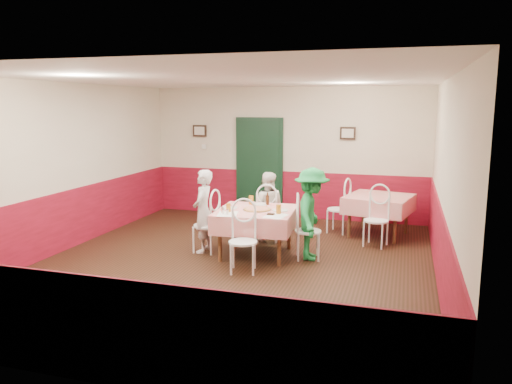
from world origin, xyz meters
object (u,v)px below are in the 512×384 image
(chair_far, at_px, (267,217))
(beer_bottle, at_px, (267,199))
(second_table, at_px, (378,216))
(chair_near, at_px, (243,242))
(glass_c, at_px, (251,200))
(main_table, at_px, (256,233))
(chair_second_b, at_px, (376,221))
(chair_left, at_px, (206,226))
(chair_second_a, at_px, (338,210))
(diner_right, at_px, (312,214))
(glass_b, at_px, (279,209))
(glass_a, at_px, (228,208))
(diner_far, at_px, (267,207))
(diner_left, at_px, (203,211))
(chair_right, at_px, (308,231))
(wallet, at_px, (271,214))
(pizza, at_px, (257,209))

(chair_far, height_order, beer_bottle, beer_bottle)
(chair_far, bearing_deg, second_table, -167.29)
(second_table, bearing_deg, chair_near, -123.23)
(glass_c, bearing_deg, main_table, -62.50)
(second_table, distance_m, chair_second_b, 0.75)
(beer_bottle, bearing_deg, main_table, -99.81)
(chair_left, relative_size, chair_far, 1.00)
(chair_second_a, relative_size, diner_right, 0.61)
(glass_b, xyz_separation_m, beer_bottle, (-0.35, 0.61, 0.03))
(glass_a, bearing_deg, glass_c, 77.06)
(main_table, bearing_deg, diner_far, 93.97)
(diner_left, bearing_deg, beer_bottle, 111.76)
(second_table, bearing_deg, diner_left, -144.83)
(glass_b, relative_size, diner_right, 0.10)
(diner_far, bearing_deg, chair_left, 42.82)
(chair_left, bearing_deg, chair_second_b, 117.87)
(chair_second_a, height_order, glass_a, chair_second_a)
(chair_right, xyz_separation_m, chair_far, (-0.91, 0.79, 0.00))
(chair_second_b, relative_size, diner_right, 0.61)
(wallet, bearing_deg, glass_b, 44.12)
(chair_right, bearing_deg, glass_a, 91.86)
(main_table, xyz_separation_m, chair_left, (-0.85, -0.06, 0.08))
(second_table, bearing_deg, pizza, -133.81)
(glass_b, bearing_deg, chair_second_a, 72.15)
(second_table, relative_size, chair_left, 1.24)
(chair_left, bearing_deg, diner_far, 144.87)
(chair_near, bearing_deg, chair_right, 35.98)
(diner_left, bearing_deg, chair_near, 45.77)
(chair_far, relative_size, diner_far, 0.72)
(glass_a, bearing_deg, chair_right, 16.12)
(chair_far, relative_size, glass_b, 6.30)
(chair_second_b, bearing_deg, glass_b, -124.27)
(glass_c, bearing_deg, diner_far, 73.84)
(chair_second_b, relative_size, glass_b, 6.30)
(second_table, height_order, chair_second_b, chair_second_b)
(chair_far, xyz_separation_m, beer_bottle, (0.13, -0.42, 0.41))
(pizza, relative_size, glass_c, 2.89)
(second_table, bearing_deg, chair_second_b, -90.00)
(glass_c, distance_m, beer_bottle, 0.28)
(chair_far, xyz_separation_m, pizza, (0.09, -0.87, 0.32))
(beer_bottle, bearing_deg, glass_b, -60.27)
(chair_left, distance_m, chair_far, 1.20)
(second_table, distance_m, diner_far, 2.14)
(beer_bottle, xyz_separation_m, wallet, (0.25, -0.72, -0.09))
(main_table, xyz_separation_m, second_table, (1.84, 1.86, 0.00))
(chair_second_a, distance_m, glass_c, 1.99)
(chair_second_b, relative_size, wallet, 8.18)
(chair_near, xyz_separation_m, chair_second_a, (1.03, 2.71, 0.00))
(glass_a, relative_size, wallet, 1.23)
(chair_right, bearing_deg, glass_b, 106.16)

